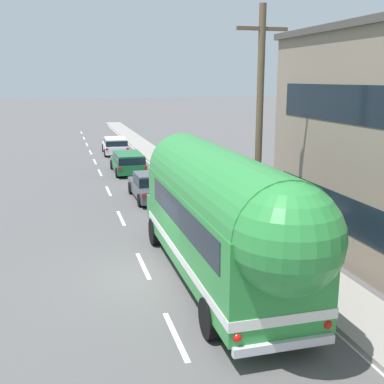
# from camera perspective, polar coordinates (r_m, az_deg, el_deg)

# --- Properties ---
(ground_plane) EXTENTS (300.00, 300.00, 0.00)m
(ground_plane) POSITION_cam_1_polar(r_m,az_deg,el_deg) (15.56, -5.14, -9.91)
(ground_plane) COLOR #565454
(lane_markings) EXTENTS (4.00, 80.00, 0.01)m
(lane_markings) POSITION_cam_1_polar(r_m,az_deg,el_deg) (28.09, -4.30, 0.61)
(lane_markings) COLOR silver
(lane_markings) RESTS_ON ground
(sidewalk_slab) EXTENTS (1.98, 90.00, 0.15)m
(sidewalk_slab) POSITION_cam_1_polar(r_m,az_deg,el_deg) (25.90, 1.54, -0.27)
(sidewalk_slab) COLOR gray
(sidewalk_slab) RESTS_ON ground
(utility_pole) EXTENTS (1.80, 0.24, 8.50)m
(utility_pole) POSITION_cam_1_polar(r_m,az_deg,el_deg) (17.16, 7.88, 7.48)
(utility_pole) COLOR brown
(utility_pole) RESTS_ON ground
(painted_bus) EXTENTS (2.62, 11.54, 4.12)m
(painted_bus) POSITION_cam_1_polar(r_m,az_deg,el_deg) (13.93, 3.59, -2.61)
(painted_bus) COLOR #2D8C3D
(painted_bus) RESTS_ON ground
(car_lead) EXTENTS (1.95, 4.30, 1.37)m
(car_lead) POSITION_cam_1_polar(r_m,az_deg,el_deg) (25.12, -4.78, 0.79)
(car_lead) COLOR #474C51
(car_lead) RESTS_ON ground
(car_second) EXTENTS (1.98, 4.52, 1.37)m
(car_second) POSITION_cam_1_polar(r_m,az_deg,el_deg) (32.26, -7.50, 3.59)
(car_second) COLOR #196633
(car_second) RESTS_ON ground
(car_third) EXTENTS (2.09, 4.45, 1.37)m
(car_third) POSITION_cam_1_polar(r_m,az_deg,el_deg) (40.71, -8.99, 5.50)
(car_third) COLOR white
(car_third) RESTS_ON ground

